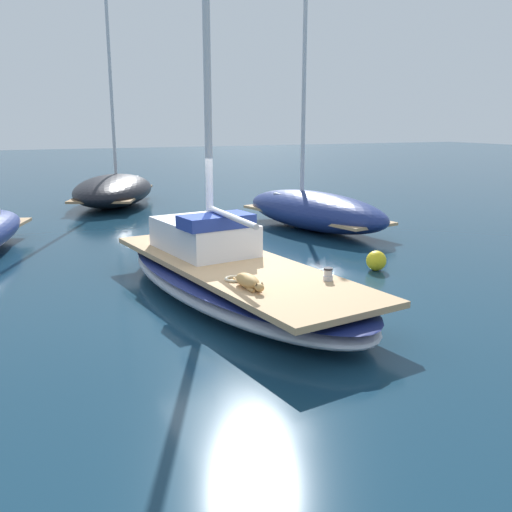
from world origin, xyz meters
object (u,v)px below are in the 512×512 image
at_px(sailboat_main, 234,280).
at_px(moored_boat_far_astern, 114,189).
at_px(dog_tan, 249,281).
at_px(mooring_buoy, 376,261).
at_px(deck_winch, 328,275).
at_px(coiled_rope, 234,279).
at_px(moored_boat_starboard_side, 314,210).

bearing_deg(sailboat_main, moored_boat_far_astern, 89.31).
xyz_separation_m(dog_tan, mooring_buoy, (3.94, 2.11, -0.55)).
xyz_separation_m(sailboat_main, deck_winch, (0.97, -1.70, 0.42)).
relative_size(deck_winch, coiled_rope, 0.65).
distance_m(dog_tan, deck_winch, 1.36).
height_order(deck_winch, mooring_buoy, deck_winch).
bearing_deg(dog_tan, coiled_rope, 94.10).
relative_size(deck_winch, moored_boat_far_astern, 0.03).
bearing_deg(sailboat_main, deck_winch, -60.27).
xyz_separation_m(dog_tan, moored_boat_starboard_side, (5.10, 6.89, -0.17)).
bearing_deg(mooring_buoy, sailboat_main, -171.37).
xyz_separation_m(coiled_rope, moored_boat_starboard_side, (5.14, 6.38, -0.09)).
distance_m(sailboat_main, deck_winch, 2.00).
relative_size(coiled_rope, moored_boat_starboard_side, 0.05).
distance_m(dog_tan, moored_boat_starboard_side, 8.57).
bearing_deg(dog_tan, mooring_buoy, 28.23).
relative_size(sailboat_main, mooring_buoy, 17.09).
bearing_deg(dog_tan, sailboat_main, 76.46).
xyz_separation_m(coiled_rope, mooring_buoy, (3.97, 1.60, -0.46)).
bearing_deg(deck_winch, coiled_rope, 155.36).
bearing_deg(sailboat_main, dog_tan, -103.54).
distance_m(moored_boat_far_astern, moored_boat_starboard_side, 8.83).
xyz_separation_m(deck_winch, moored_boat_far_astern, (-0.82, 14.57, -0.15)).
relative_size(moored_boat_far_astern, mooring_buoy, 18.74).
distance_m(sailboat_main, moored_boat_starboard_side, 7.11).
xyz_separation_m(sailboat_main, mooring_buoy, (3.56, 0.54, -0.12)).
height_order(dog_tan, moored_boat_starboard_side, moored_boat_starboard_side).
xyz_separation_m(dog_tan, coiled_rope, (-0.04, 0.51, -0.08)).
distance_m(deck_winch, mooring_buoy, 3.47).
distance_m(sailboat_main, moored_boat_far_astern, 12.87).
height_order(moored_boat_far_astern, moored_boat_starboard_side, moored_boat_far_astern).
bearing_deg(sailboat_main, moored_boat_starboard_side, 48.36).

